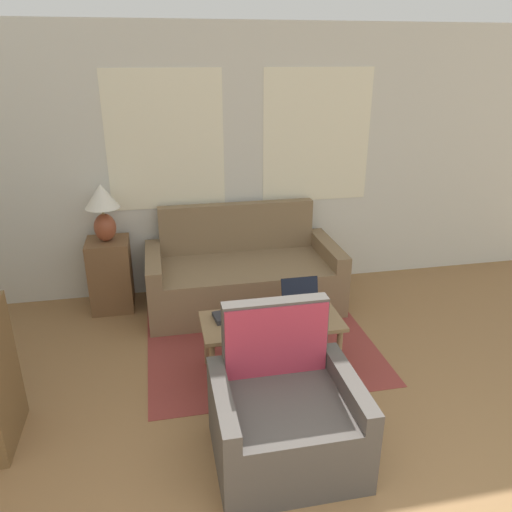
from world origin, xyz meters
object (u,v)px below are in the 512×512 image
Objects in this scene: book_red at (228,316)px; tv_remote at (253,325)px; couch at (243,277)px; armchair at (284,416)px; laptop at (303,306)px; table_lamp at (103,206)px; coffee_table at (271,326)px; cup_navy at (272,317)px.

tv_remote is at bearing -44.23° from book_red.
armchair is (-0.11, -2.05, -0.01)m from couch.
laptop is 0.58m from book_red.
table_lamp is 2.06m from laptop.
armchair is 3.90× the size of book_red.
book_red reaches higher than tv_remote.
armchair is at bearing -78.33° from book_red.
couch is 7.71× the size of book_red.
coffee_table is (1.27, -1.35, -0.63)m from table_lamp.
couch is 2.05m from armchair.
coffee_table is 0.29m from laptop.
couch reaches higher than coffee_table.
table_lamp is at bearing 128.14° from tv_remote.
couch reaches higher than armchair.
table_lamp is (-1.15, 2.21, 0.75)m from armchair.
table_lamp reaches higher than armchair.
table_lamp reaches higher than book_red.
table_lamp is 7.10× the size of cup_navy.
armchair is at bearing -62.50° from table_lamp.
cup_navy is at bearing 81.88° from armchair.
laptop is 3.89× the size of cup_navy.
book_red is at bearing 160.35° from cup_navy.
armchair is at bearing -93.07° from couch.
couch reaches higher than cup_navy.
couch is 1.47m from table_lamp.
armchair is 0.88× the size of coffee_table.
table_lamp is 1.82× the size of laptop.
couch is at bearing 90.42° from cup_navy.
book_red is (0.95, -1.26, -0.56)m from table_lamp.
coffee_table is at bearing -14.93° from book_red.
couch is at bearing 86.93° from armchair.
book_red is at bearing 165.07° from coffee_table.
table_lamp is at bearing 127.06° from book_red.
tv_remote is at bearing -161.13° from laptop.
coffee_table is 0.18m from tv_remote.
table_lamp is at bearing 117.50° from armchair.
laptop is at bearing 67.55° from armchair.
book_red is at bearing 101.67° from armchair.
tv_remote is (-0.14, -1.26, 0.18)m from couch.
coffee_table is 0.09m from cup_navy.
tv_remote is at bearing -96.51° from couch.
laptop is (0.26, 0.07, 0.11)m from coffee_table.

